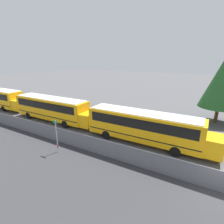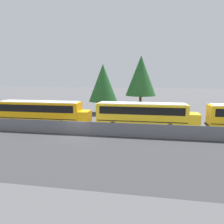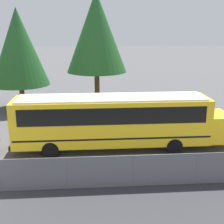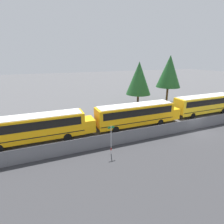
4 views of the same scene
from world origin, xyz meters
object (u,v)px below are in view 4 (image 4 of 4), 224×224
(school_bus_2, at_px, (137,113))
(tree_1, at_px, (169,71))
(tree_0, at_px, (139,78))
(school_bus_1, at_px, (36,126))
(street_sign, at_px, (111,139))
(school_bus_3, at_px, (205,103))

(school_bus_2, bearing_deg, tree_1, 36.31)
(tree_0, relative_size, tree_1, 0.88)
(school_bus_1, bearing_deg, school_bus_2, -0.63)
(street_sign, height_order, tree_0, tree_0)
(street_sign, bearing_deg, school_bus_1, 139.99)
(school_bus_2, height_order, tree_0, tree_0)
(tree_0, distance_m, tree_1, 6.97)
(school_bus_3, height_order, tree_0, tree_0)
(school_bus_2, height_order, street_sign, school_bus_2)
(street_sign, xyz_separation_m, tree_0, (12.86, 16.53, 3.88))
(tree_0, bearing_deg, school_bus_2, -120.97)
(school_bus_3, distance_m, tree_1, 10.45)
(school_bus_3, xyz_separation_m, street_sign, (-20.52, -6.29, -0.29))
(school_bus_3, relative_size, tree_1, 1.30)
(school_bus_2, distance_m, tree_1, 17.12)
(school_bus_2, distance_m, school_bus_3, 14.11)
(school_bus_2, bearing_deg, tree_0, 59.03)
(school_bus_1, xyz_separation_m, tree_1, (26.72, 9.58, 4.83))
(tree_1, bearing_deg, school_bus_3, -84.59)
(school_bus_1, relative_size, school_bus_2, 1.00)
(school_bus_1, distance_m, tree_0, 22.86)
(school_bus_3, height_order, tree_1, tree_1)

